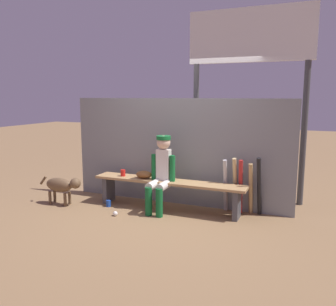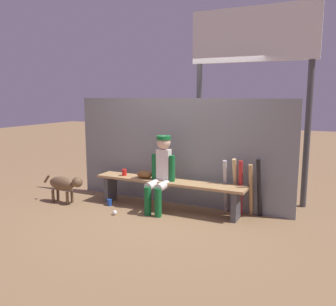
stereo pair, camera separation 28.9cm
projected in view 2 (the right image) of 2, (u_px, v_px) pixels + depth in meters
The scene contains 15 objects.
ground_plane at pixel (168, 209), 5.75m from camera, with size 30.00×30.00×0.00m, color olive.
chainlink_fence at pixel (178, 152), 5.94m from camera, with size 3.88×0.03×1.80m, color gray.
dugout_bench at pixel (168, 187), 5.69m from camera, with size 2.55×0.36×0.49m.
player_seated at pixel (161, 171), 5.57m from camera, with size 0.41×0.55×1.21m.
baseball_glove at pixel (145, 174), 5.84m from camera, with size 0.28×0.20×0.12m, color brown.
bat_aluminum_silver at pixel (225, 186), 5.54m from camera, with size 0.06×0.06×0.86m, color #B7B7BC.
bat_wood_natural at pixel (235, 186), 5.50m from camera, with size 0.06×0.06×0.90m, color tan.
bat_aluminum_red at pixel (241, 188), 5.41m from camera, with size 0.06×0.06×0.87m, color #B22323.
bat_wood_tan at pixel (251, 190), 5.39m from camera, with size 0.06×0.06×0.82m, color tan.
bat_aluminum_black at pixel (259, 188), 5.28m from camera, with size 0.06×0.06×0.95m, color black.
baseball at pixel (115, 213), 5.48m from camera, with size 0.07×0.07×0.07m, color white.
cup_on_ground at pixel (110, 202), 5.94m from camera, with size 0.08×0.08×0.11m, color #1E47AD.
cup_on_bench at pixel (124, 172), 6.01m from camera, with size 0.08×0.08×0.11m, color red.
scoreboard at pixel (256, 55), 5.87m from camera, with size 2.40×0.27×3.54m.
dog at pixel (64, 184), 6.05m from camera, with size 0.84×0.20×0.49m.
Camera 2 is at (2.40, -4.97, 1.85)m, focal length 37.50 mm.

